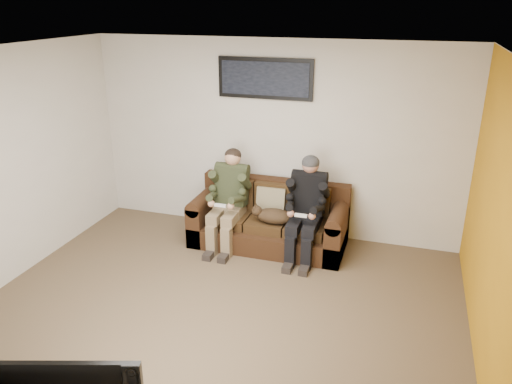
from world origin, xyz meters
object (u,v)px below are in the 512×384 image
(sofa, at_px, (270,221))
(cat, at_px, (273,216))
(framed_poster, at_px, (265,78))
(person_left, at_px, (229,194))
(person_right, at_px, (307,203))

(sofa, xyz_separation_m, cat, (0.10, -0.23, 0.19))
(cat, relative_size, framed_poster, 0.53)
(person_left, height_order, cat, person_left)
(person_left, distance_m, cat, 0.64)
(sofa, relative_size, cat, 3.02)
(person_right, bearing_deg, framed_poster, 141.74)
(person_right, relative_size, cat, 1.92)
(sofa, height_order, framed_poster, framed_poster)
(person_left, height_order, framed_poster, framed_poster)
(cat, bearing_deg, person_right, 9.05)
(framed_poster, bearing_deg, cat, -64.46)
(sofa, xyz_separation_m, person_left, (-0.51, -0.17, 0.39))
(person_left, relative_size, cat, 1.90)
(sofa, distance_m, framed_poster, 1.85)
(person_left, relative_size, framed_poster, 1.00)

